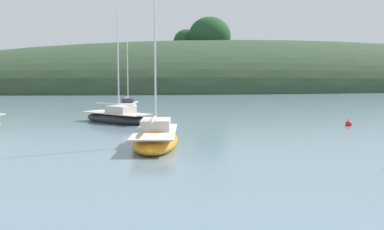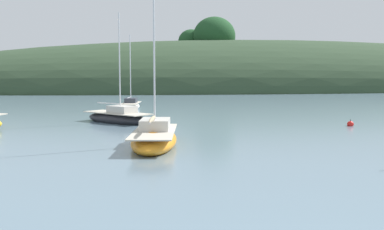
{
  "view_description": "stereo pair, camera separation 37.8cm",
  "coord_description": "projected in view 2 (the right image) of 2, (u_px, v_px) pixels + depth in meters",
  "views": [
    {
      "loc": [
        -4.65,
        -6.29,
        3.86
      ],
      "look_at": [
        0.0,
        20.0,
        1.2
      ],
      "focal_mm": 43.24,
      "sensor_mm": 36.0,
      "label": 1
    },
    {
      "loc": [
        -4.28,
        -6.35,
        3.86
      ],
      "look_at": [
        0.0,
        20.0,
        1.2
      ],
      "focal_mm": 43.24,
      "sensor_mm": 36.0,
      "label": 2
    }
  ],
  "objects": [
    {
      "name": "sailboat_red_portside",
      "position": [
        131.0,
        106.0,
        44.72
      ],
      "size": [
        2.51,
        5.15,
        7.31
      ],
      "color": "white",
      "rests_on": "ground"
    },
    {
      "name": "sailboat_cream_ketch",
      "position": [
        154.0,
        138.0,
        23.16
      ],
      "size": [
        3.27,
        6.78,
        8.97
      ],
      "color": "orange",
      "rests_on": "ground"
    },
    {
      "name": "sailboat_orange_cutter",
      "position": [
        118.0,
        117.0,
        33.47
      ],
      "size": [
        5.49,
        5.82,
        8.07
      ],
      "color": "#232328",
      "rests_on": "ground"
    },
    {
      "name": "far_shoreline_hill",
      "position": [
        271.0,
        88.0,
        89.35
      ],
      "size": [
        150.0,
        36.0,
        23.05
      ],
      "color": "#2D422B",
      "rests_on": "ground"
    },
    {
      "name": "mooring_buoy_channel",
      "position": [
        350.0,
        124.0,
        31.42
      ],
      "size": [
        0.44,
        0.44,
        0.54
      ],
      "color": "red",
      "rests_on": "ground"
    }
  ]
}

